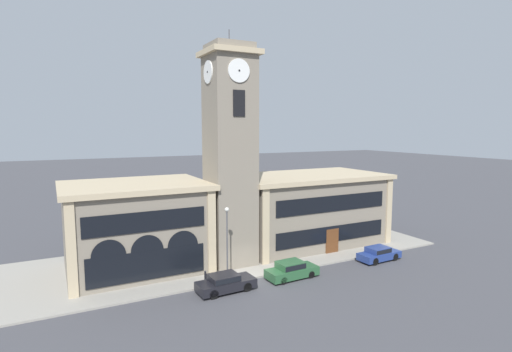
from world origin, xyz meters
The scene contains 11 objects.
ground_plane centered at (0.00, 0.00, 0.00)m, with size 300.00×300.00×0.00m, color #424247.
sidewalk_kerb centered at (0.00, 6.69, 0.07)m, with size 44.16×13.39×0.15m.
clock_tower centered at (0.00, 4.41, 9.97)m, with size 4.58×4.58×21.03m.
town_hall_left_wing centered at (-8.00, 6.89, 3.91)m, with size 12.22×9.62×7.77m.
town_hall_right_wing centered at (10.16, 6.90, 3.81)m, with size 16.54×9.62×7.57m.
parked_car_near centered at (-2.95, -1.26, 0.73)m, with size 4.60×2.05×1.38m.
parked_car_mid centered at (3.05, -1.26, 0.75)m, with size 4.54×2.00×1.46m.
parked_car_far centered at (12.82, -1.26, 0.71)m, with size 4.34×1.91×1.35m.
street_lamp centered at (-2.05, 0.43, 4.10)m, with size 0.36×0.36×6.07m.
bollard centered at (-3.90, 0.58, 0.67)m, with size 0.18×0.18×1.06m.
fire_hydrant centered at (3.90, 0.52, 0.57)m, with size 0.22×0.22×0.87m.
Camera 1 is at (-14.34, -28.52, 12.48)m, focal length 28.00 mm.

